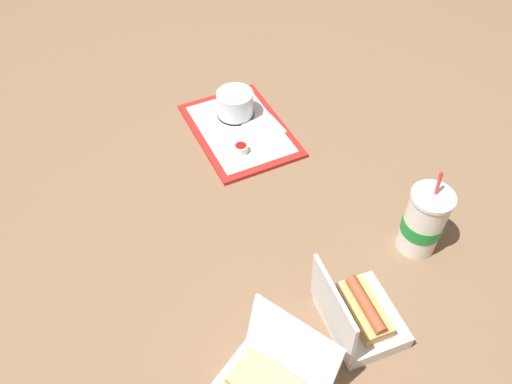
{
  "coord_description": "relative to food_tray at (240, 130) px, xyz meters",
  "views": [
    {
      "loc": [
        -0.77,
        0.29,
        0.99
      ],
      "look_at": [
        0.02,
        0.01,
        0.05
      ],
      "focal_mm": 35.0,
      "sensor_mm": 36.0,
      "label": 1
    }
  ],
  "objects": [
    {
      "name": "clamshell_hotdog_back",
      "position": [
        -0.68,
        -0.03,
        0.04
      ],
      "size": [
        0.18,
        0.16,
        0.18
      ],
      "color": "white",
      "rests_on": "ground_plane"
    },
    {
      "name": "soda_cup_left",
      "position": [
        -0.54,
        -0.27,
        0.08
      ],
      "size": [
        0.1,
        0.1,
        0.24
      ],
      "color": "white",
      "rests_on": "ground_plane"
    },
    {
      "name": "cake_container",
      "position": [
        0.07,
        -0.01,
        0.04
      ],
      "size": [
        0.11,
        0.11,
        0.08
      ],
      "color": "black",
      "rests_on": "food_tray"
    },
    {
      "name": "food_tray",
      "position": [
        0.0,
        0.0,
        0.0
      ],
      "size": [
        0.39,
        0.3,
        0.01
      ],
      "color": "red",
      "rests_on": "ground_plane"
    },
    {
      "name": "ketchup_cup",
      "position": [
        -0.1,
        0.03,
        0.02
      ],
      "size": [
        0.04,
        0.04,
        0.02
      ],
      "color": "white",
      "rests_on": "food_tray"
    },
    {
      "name": "napkin_stack",
      "position": [
        -0.02,
        -0.07,
        0.01
      ],
      "size": [
        0.12,
        0.12,
        0.0
      ],
      "primitive_type": "cube",
      "rotation": [
        0.0,
        0.0,
        0.18
      ],
      "color": "white",
      "rests_on": "food_tray"
    },
    {
      "name": "ground_plane",
      "position": [
        -0.31,
        0.05,
        -0.01
      ],
      "size": [
        3.2,
        3.2,
        0.0
      ],
      "primitive_type": "plane",
      "color": "brown"
    },
    {
      "name": "plastic_fork",
      "position": [
        -0.11,
        0.06,
        0.01
      ],
      "size": [
        0.11,
        0.04,
        0.0
      ],
      "primitive_type": "cube",
      "rotation": [
        0.0,
        0.0,
        0.23
      ],
      "color": "white",
      "rests_on": "food_tray"
    }
  ]
}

